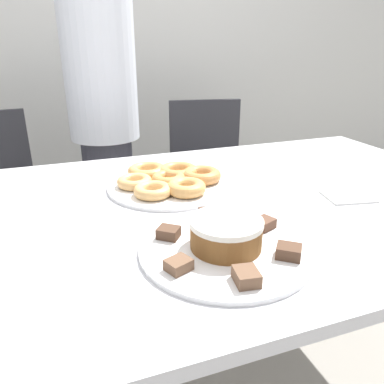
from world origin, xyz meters
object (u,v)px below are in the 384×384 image
Objects in this scene: person_standing at (105,123)px; plate_cake at (225,249)px; plate_donuts at (169,186)px; frosted_cake at (226,233)px; napkin at (348,196)px; office_chair_right at (209,190)px.

person_standing is 4.28× the size of plate_cake.
frosted_cake is at bearing -89.11° from plate_donuts.
plate_donuts is 0.53m from napkin.
plate_donuts reaches higher than napkin.
napkin is (0.46, 0.15, -0.04)m from frosted_cake.
napkin is at bearing -28.63° from plate_donuts.
office_chair_right is 0.94m from plate_donuts.
plate_cake is 0.48m from napkin.
napkin is at bearing 18.39° from plate_cake.
plate_donuts is at bearing 90.89° from plate_cake.
plate_donuts is (-0.01, 0.40, 0.00)m from plate_cake.
person_standing is 0.75m from plate_donuts.
plate_cake reaches higher than napkin.
office_chair_right is 1.30m from frosted_cake.
napkin is at bearing -79.67° from office_chair_right.
frosted_cake is 0.48m from napkin.
person_standing is 10.68× the size of napkin.
plate_donuts is (0.09, -0.74, -0.06)m from person_standing.
plate_cake is at bearing -89.11° from plate_donuts.
frosted_cake is (0.10, -1.15, -0.02)m from person_standing.
napkin is (0.46, 0.15, -0.00)m from plate_cake.
person_standing reaches higher than plate_cake.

